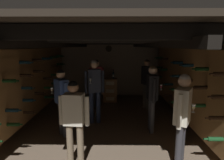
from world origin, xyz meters
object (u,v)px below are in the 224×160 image
person_guest_mid_right (152,92)px  person_guest_far_left (97,78)px  person_guest_near_left (74,116)px  display_bottle (113,75)px  person_guest_mid_left (62,97)px  person_guest_far_right (147,79)px  person_guest_near_right (182,113)px  person_host_center (94,85)px  wine_crate_stack (110,90)px

person_guest_mid_right → person_guest_far_left: (-1.55, 2.04, -0.01)m
person_guest_near_left → display_bottle: bearing=80.8°
person_guest_mid_left → person_guest_far_right: (2.31, 2.03, 0.07)m
person_guest_far_right → person_guest_near_right: 3.25m
person_host_center → person_guest_mid_right: size_ratio=1.05×
person_host_center → wine_crate_stack: bearing=79.8°
person_host_center → person_guest_mid_right: (1.46, -0.51, -0.06)m
person_guest_mid_right → person_guest_mid_left: 2.16m
display_bottle → person_host_center: (-0.49, -2.14, 0.04)m
person_guest_far_right → person_guest_near_left: person_guest_far_right is taller
person_guest_mid_left → person_host_center: bearing=48.1°
person_guest_far_left → person_guest_mid_left: person_guest_far_left is taller
person_guest_mid_left → person_guest_near_right: 2.66m
person_guest_far_left → person_guest_near_right: person_guest_near_right is taller
person_guest_mid_right → person_guest_near_left: person_guest_mid_right is taller
display_bottle → person_guest_far_right: person_guest_far_right is taller
display_bottle → person_guest_far_right: (1.13, -0.87, -0.01)m
person_host_center → person_guest_far_left: size_ratio=1.06×
person_guest_near_left → person_guest_far_left: bearing=88.9°
person_guest_far_right → person_guest_near_left: (-1.78, -3.15, -0.11)m
wine_crate_stack → display_bottle: display_bottle is taller
wine_crate_stack → display_bottle: 0.60m
display_bottle → person_guest_near_left: 4.07m
person_guest_near_left → person_guest_near_right: size_ratio=0.92×
person_host_center → person_guest_near_left: person_host_center is taller
display_bottle → person_host_center: person_host_center is taller
person_host_center → person_guest_far_left: (-0.09, 1.53, -0.08)m
person_guest_mid_right → person_guest_near_right: 1.48m
person_guest_mid_left → person_guest_near_right: person_guest_near_right is taller
wine_crate_stack → person_host_center: person_host_center is taller
person_host_center → person_guest_far_right: person_host_center is taller
person_host_center → person_guest_near_left: 1.89m
person_host_center → person_guest_near_left: (-0.16, -1.88, -0.16)m
person_guest_far_right → person_guest_near_right: person_guest_far_right is taller
display_bottle → person_guest_mid_right: (0.97, -2.65, -0.02)m
wine_crate_stack → person_guest_far_left: bearing=-130.2°
person_host_center → person_guest_near_right: bearing=-49.6°
wine_crate_stack → display_bottle: (0.12, 0.06, 0.59)m
display_bottle → person_guest_near_left: (-0.65, -4.02, -0.12)m
display_bottle → person_guest_far_left: 0.84m
wine_crate_stack → person_guest_mid_left: person_guest_mid_left is taller
display_bottle → person_guest_far_right: bearing=-37.5°
display_bottle → person_guest_mid_left: 3.13m
person_host_center → person_guest_mid_right: 1.55m
wine_crate_stack → person_guest_mid_left: 3.08m
person_guest_mid_left → person_guest_mid_right: bearing=6.7°
person_guest_mid_right → person_guest_far_left: bearing=127.2°
person_guest_mid_right → person_guest_near_left: size_ratio=1.08×
person_guest_near_right → display_bottle: bearing=106.1°
person_guest_far_left → person_guest_far_right: size_ratio=0.98×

